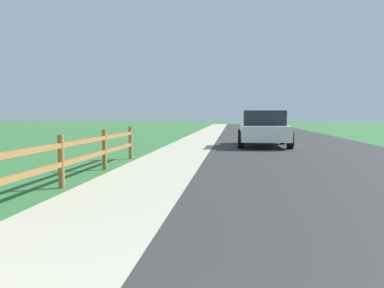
# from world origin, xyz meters

# --- Properties ---
(ground_plane) EXTENTS (120.00, 120.00, 0.00)m
(ground_plane) POSITION_xyz_m (0.00, 25.00, 0.00)
(ground_plane) COLOR #326C36
(road_asphalt) EXTENTS (7.00, 66.00, 0.01)m
(road_asphalt) POSITION_xyz_m (3.50, 27.00, 0.00)
(road_asphalt) COLOR #303030
(road_asphalt) RESTS_ON ground
(curb_concrete) EXTENTS (6.00, 66.00, 0.01)m
(curb_concrete) POSITION_xyz_m (-3.00, 27.00, 0.00)
(curb_concrete) COLOR #B6B099
(curb_concrete) RESTS_ON ground
(grass_verge) EXTENTS (5.00, 66.00, 0.00)m
(grass_verge) POSITION_xyz_m (-4.50, 27.00, 0.01)
(grass_verge) COLOR #326C36
(grass_verge) RESTS_ON ground
(rail_fence) EXTENTS (0.11, 12.56, 0.96)m
(rail_fence) POSITION_xyz_m (-2.20, 5.61, 0.56)
(rail_fence) COLOR olive
(rail_fence) RESTS_ON ground
(parked_suv_white) EXTENTS (2.15, 4.32, 1.49)m
(parked_suv_white) POSITION_xyz_m (2.10, 17.41, 0.75)
(parked_suv_white) COLOR white
(parked_suv_white) RESTS_ON ground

